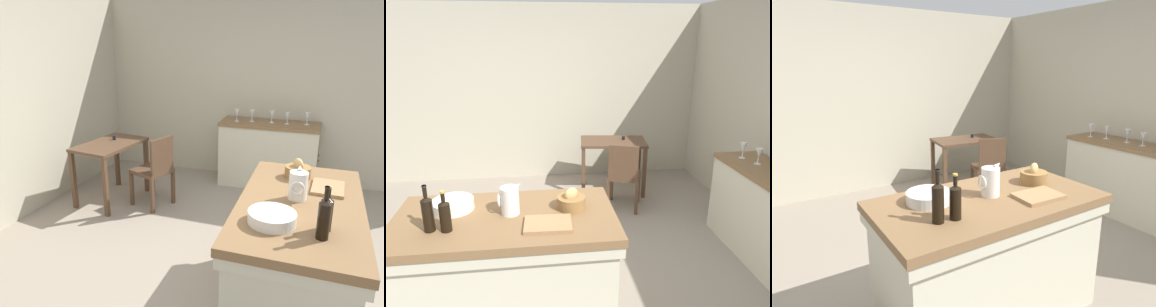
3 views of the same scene
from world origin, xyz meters
TOP-DOWN VIEW (x-y plane):
  - ground_plane at (0.00, 0.00)m, footprint 6.76×6.76m
  - wall_right at (2.60, 0.00)m, footprint 0.12×5.20m
  - island_table at (-0.20, -0.53)m, footprint 1.57×0.84m
  - side_cabinet at (2.26, 0.04)m, footprint 0.52×1.34m
  - writing_desk at (1.11, 1.82)m, footprint 0.97×0.68m
  - wooden_chair at (1.12, 1.22)m, footprint 0.51×0.51m
  - pitcher at (-0.16, -0.50)m, footprint 0.17×0.13m
  - wash_bowl at (-0.59, -0.39)m, footprint 0.30×0.30m
  - bread_basket at (0.28, -0.47)m, footprint 0.21×0.21m
  - cutting_board at (0.10, -0.71)m, footprint 0.33×0.25m
  - wine_bottle_dark at (-0.56, -0.70)m, footprint 0.07×0.07m
  - wine_bottle_amber at (-0.67, -0.68)m, footprint 0.07×0.07m
  - wine_glass_far_left at (2.31, -0.44)m, footprint 0.07×0.07m
  - wine_glass_left at (2.26, -0.19)m, footprint 0.07×0.07m
  - wine_glass_middle at (2.28, 0.02)m, footprint 0.07×0.07m
  - wine_glass_right at (2.26, 0.28)m, footprint 0.07×0.07m
  - wine_glass_far_right at (2.21, 0.48)m, footprint 0.07×0.07m

SIDE VIEW (x-z plane):
  - ground_plane at x=0.00m, z-range 0.00..0.00m
  - side_cabinet at x=2.26m, z-range 0.00..0.90m
  - wooden_chair at x=1.12m, z-range 0.04..0.92m
  - island_table at x=-0.20m, z-range 0.04..0.94m
  - writing_desk at x=1.11m, z-range 0.23..1.03m
  - cutting_board at x=0.10m, z-range 0.91..0.93m
  - wash_bowl at x=-0.59m, z-range 0.91..0.98m
  - bread_basket at x=0.28m, z-range 0.88..1.04m
  - wine_glass_left at x=2.26m, z-range 0.93..1.08m
  - wine_glass_middle at x=2.28m, z-range 0.93..1.09m
  - wine_glass_far_left at x=2.31m, z-range 0.93..1.09m
  - wine_glass_right at x=2.26m, z-range 0.93..1.09m
  - pitcher at x=-0.16m, z-range 0.89..1.13m
  - wine_glass_far_right at x=2.21m, z-range 0.93..1.10m
  - wine_bottle_dark at x=-0.56m, z-range 0.88..1.16m
  - wine_bottle_amber at x=-0.67m, z-range 0.88..1.20m
  - wall_right at x=2.60m, z-range 0.00..2.60m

